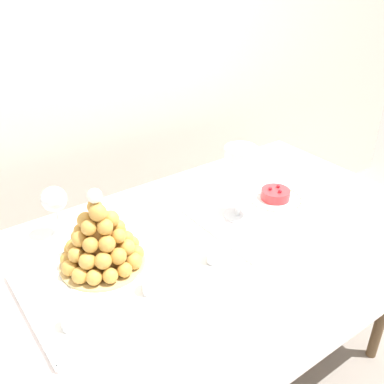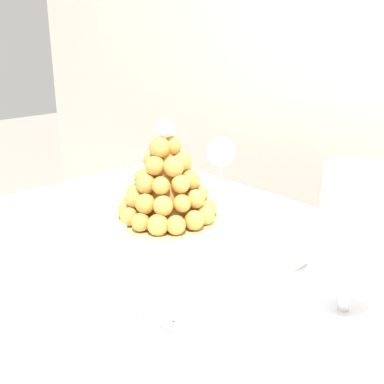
{
  "view_description": "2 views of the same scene",
  "coord_description": "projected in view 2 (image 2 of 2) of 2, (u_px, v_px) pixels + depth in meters",
  "views": [
    {
      "loc": [
        -0.73,
        -0.96,
        1.62
      ],
      "look_at": [
        -0.06,
        -0.03,
        0.97
      ],
      "focal_mm": 40.8,
      "sensor_mm": 36.0,
      "label": 1
    },
    {
      "loc": [
        0.57,
        -0.68,
        1.25
      ],
      "look_at": [
        -0.15,
        -0.03,
        0.92
      ],
      "focal_mm": 46.28,
      "sensor_mm": 36.0,
      "label": 2
    }
  ],
  "objects": [
    {
      "name": "buffet_table",
      "position": [
        252.0,
        320.0,
        1.02
      ],
      "size": [
        1.64,
        0.86,
        0.77
      ],
      "color": "brown",
      "rests_on": "ground_plane"
    },
    {
      "name": "serving_tray",
      "position": [
        153.0,
        239.0,
        1.16
      ],
      "size": [
        0.63,
        0.41,
        0.02
      ],
      "color": "white",
      "rests_on": "buffet_table"
    },
    {
      "name": "croquembouche",
      "position": [
        167.0,
        185.0,
        1.22
      ],
      "size": [
        0.26,
        0.26,
        0.26
      ],
      "color": "tan",
      "rests_on": "serving_tray"
    },
    {
      "name": "dessert_cup_left",
      "position": [
        67.0,
        212.0,
        1.25
      ],
      "size": [
        0.05,
        0.05,
        0.05
      ],
      "color": "silver",
      "rests_on": "serving_tray"
    },
    {
      "name": "dessert_cup_mid_left",
      "position": [
        115.0,
        240.0,
        1.08
      ],
      "size": [
        0.05,
        0.05,
        0.06
      ],
      "color": "silver",
      "rests_on": "serving_tray"
    },
    {
      "name": "dessert_cup_centre",
      "position": [
        186.0,
        277.0,
        0.92
      ],
      "size": [
        0.05,
        0.05,
        0.06
      ],
      "color": "silver",
      "rests_on": "serving_tray"
    },
    {
      "name": "macaron_goblet",
      "position": [
        352.0,
        227.0,
        0.82
      ],
      "size": [
        0.11,
        0.11,
        0.27
      ],
      "color": "white",
      "rests_on": "buffet_table"
    },
    {
      "name": "wine_glass",
      "position": [
        221.0,
        153.0,
        1.39
      ],
      "size": [
        0.08,
        0.08,
        0.18
      ],
      "color": "silver",
      "rests_on": "buffet_table"
    }
  ]
}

